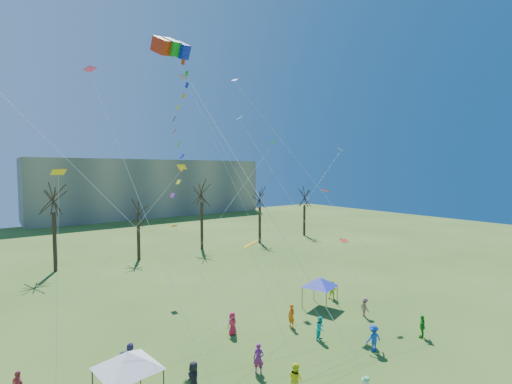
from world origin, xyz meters
TOP-DOWN VIEW (x-y plane):
  - distant_building at (22.00, 82.00)m, footprint 60.00×14.00m
  - bare_tree_row at (2.25, 36.44)m, footprint 69.12×7.91m
  - big_box_kite at (-4.61, 6.94)m, footprint 3.93×6.15m
  - canopy_tent_white at (-8.39, 6.13)m, footprint 4.00×4.00m
  - canopy_tent_blue at (9.75, 9.60)m, footprint 3.43×3.43m
  - festival_crowd at (-0.30, 5.19)m, footprint 25.90×11.09m
  - small_kites_aloft at (0.48, 11.93)m, footprint 31.14×19.42m

SIDE VIEW (x-z plane):
  - festival_crowd at x=-0.30m, z-range -0.06..1.79m
  - canopy_tent_blue at x=9.75m, z-range 0.93..3.62m
  - canopy_tent_white at x=-8.39m, z-range 1.05..4.07m
  - bare_tree_row at x=2.25m, z-range 1.54..12.95m
  - distant_building at x=22.00m, z-range 0.00..15.00m
  - small_kites_aloft at x=0.48m, z-range -2.98..29.24m
  - big_box_kite at x=-4.61m, z-range 4.42..24.89m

